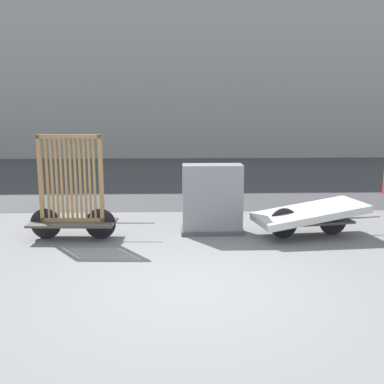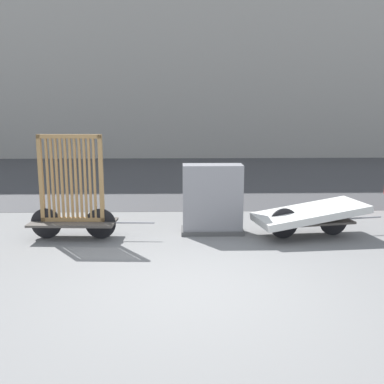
{
  "view_description": "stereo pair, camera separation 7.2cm",
  "coord_description": "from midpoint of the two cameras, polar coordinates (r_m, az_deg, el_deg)",
  "views": [
    {
      "loc": [
        -0.28,
        -5.46,
        2.3
      ],
      "look_at": [
        0.0,
        2.33,
        0.83
      ],
      "focal_mm": 42.0,
      "sensor_mm": 36.0,
      "label": 1
    },
    {
      "loc": [
        -0.21,
        -5.46,
        2.3
      ],
      "look_at": [
        0.0,
        2.33,
        0.83
      ],
      "focal_mm": 42.0,
      "sensor_mm": 36.0,
      "label": 2
    }
  ],
  "objects": [
    {
      "name": "bike_cart_with_mattress",
      "position": [
        8.36,
        14.94,
        -2.8
      ],
      "size": [
        2.46,
        1.29,
        0.63
      ],
      "rotation": [
        0.0,
        0.0,
        0.18
      ],
      "color": "#4C4742",
      "rests_on": "ground_plane"
    },
    {
      "name": "utility_cabinet",
      "position": [
        8.29,
        2.85,
        -1.19
      ],
      "size": [
        1.15,
        0.51,
        1.28
      ],
      "color": "#4C4C4C",
      "rests_on": "ground_plane"
    },
    {
      "name": "ground_plane",
      "position": [
        5.93,
        0.96,
        -12.16
      ],
      "size": [
        60.0,
        60.0,
        0.0
      ],
      "primitive_type": "plane",
      "color": "slate"
    },
    {
      "name": "building_facade",
      "position": [
        23.08,
        -0.95,
        21.12
      ],
      "size": [
        48.0,
        4.0,
        13.0
      ],
      "color": "#B2ADA3",
      "rests_on": "ground_plane"
    },
    {
      "name": "road_strip",
      "position": [
        15.44,
        -0.6,
        2.09
      ],
      "size": [
        56.0,
        10.86,
        0.01
      ],
      "color": "#424244",
      "rests_on": "ground_plane"
    },
    {
      "name": "bike_cart_with_bedframe",
      "position": [
        8.18,
        -14.68,
        -1.23
      ],
      "size": [
        2.21,
        0.72,
        1.85
      ],
      "rotation": [
        0.0,
        0.0,
        -0.05
      ],
      "color": "#4C4742",
      "rests_on": "ground_plane"
    }
  ]
}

